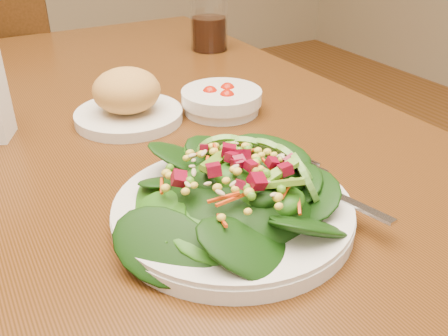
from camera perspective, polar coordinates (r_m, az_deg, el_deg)
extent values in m
cube|color=#552D14|center=(0.82, -11.47, 2.93)|extent=(0.90, 1.40, 0.04)
cylinder|color=#43240C|center=(1.65, -5.01, 2.78)|extent=(0.07, 0.07, 0.71)
cube|color=#43240C|center=(1.79, -23.21, 4.51)|extent=(0.49, 0.49, 0.04)
cylinder|color=#43240C|center=(2.01, -16.71, 1.57)|extent=(0.04, 0.04, 0.39)
cylinder|color=#43240C|center=(1.71, -16.84, -3.59)|extent=(0.04, 0.04, 0.39)
cylinder|color=white|center=(0.58, 0.99, -5.21)|extent=(0.28, 0.28, 0.02)
ellipsoid|color=black|center=(0.56, 1.01, -2.71)|extent=(0.19, 0.19, 0.04)
cube|color=silver|center=(0.61, 11.99, -2.37)|extent=(0.05, 0.18, 0.01)
cylinder|color=white|center=(0.85, -10.80, 5.88)|extent=(0.18, 0.18, 0.02)
ellipsoid|color=tan|center=(0.83, -11.09, 8.73)|extent=(0.11, 0.11, 0.07)
cylinder|color=white|center=(0.86, -0.28, 7.68)|extent=(0.14, 0.14, 0.04)
sphere|color=#B61506|center=(0.88, 0.40, 8.80)|extent=(0.03, 0.03, 0.03)
sphere|color=#B61506|center=(0.86, -1.61, 8.42)|extent=(0.03, 0.03, 0.03)
sphere|color=#B61506|center=(0.84, 0.35, 7.99)|extent=(0.03, 0.03, 0.03)
cylinder|color=silver|center=(1.22, -1.73, 16.87)|extent=(0.09, 0.09, 0.15)
cylinder|color=black|center=(1.23, -1.70, 15.12)|extent=(0.08, 0.08, 0.08)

